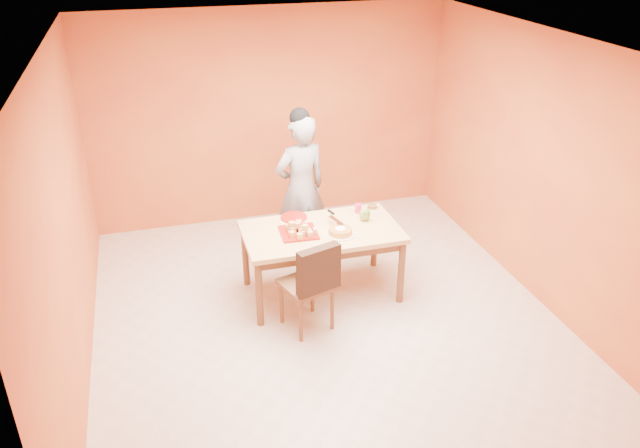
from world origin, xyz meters
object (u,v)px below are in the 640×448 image
object	(u,v)px
egg_ornament	(365,214)
red_dinner_plate	(294,217)
person	(301,188)
magenta_glass	(358,208)
dining_table	(321,238)
pastry_platter	(299,233)
dining_chair	(307,283)
checker_tin	(372,206)
sponge_cake	(340,231)

from	to	relation	value
egg_ornament	red_dinner_plate	bearing A→B (deg)	164.24
red_dinner_plate	egg_ornament	size ratio (longest dim) A/B	1.88
person	magenta_glass	distance (m)	0.76
dining_table	egg_ornament	world-z (taller)	egg_ornament
dining_table	pastry_platter	xyz separation A→B (m)	(-0.25, -0.02, 0.10)
person	egg_ornament	distance (m)	0.93
dining_chair	checker_tin	size ratio (longest dim) A/B	9.11
sponge_cake	egg_ornament	bearing A→B (deg)	33.92
pastry_platter	checker_tin	world-z (taller)	checker_tin
pastry_platter	egg_ornament	xyz separation A→B (m)	(0.74, 0.09, 0.06)
pastry_platter	checker_tin	distance (m)	1.00
egg_ornament	sponge_cake	bearing A→B (deg)	-140.94
red_dinner_plate	dining_table	bearing A→B (deg)	-58.57
person	egg_ornament	world-z (taller)	person
dining_chair	pastry_platter	world-z (taller)	dining_chair
egg_ornament	checker_tin	world-z (taller)	egg_ornament
red_dinner_plate	checker_tin	bearing A→B (deg)	0.65
person	dining_chair	bearing A→B (deg)	63.96
person	pastry_platter	bearing A→B (deg)	60.37
dining_chair	person	size ratio (longest dim) A/B	0.57
person	egg_ornament	xyz separation A→B (m)	(0.49, -0.79, -0.02)
dining_table	egg_ornament	xyz separation A→B (m)	(0.49, 0.07, 0.17)
sponge_cake	checker_tin	bearing A→B (deg)	43.81
dining_chair	pastry_platter	bearing A→B (deg)	66.63
pastry_platter	sponge_cake	size ratio (longest dim) A/B	1.51
red_dinner_plate	sponge_cake	size ratio (longest dim) A/B	1.17
dining_table	pastry_platter	world-z (taller)	pastry_platter
person	checker_tin	xyz separation A→B (m)	(0.68, -0.51, -0.08)
person	sponge_cake	world-z (taller)	person
dining_chair	red_dinner_plate	distance (m)	0.94
dining_chair	magenta_glass	world-z (taller)	dining_chair
pastry_platter	egg_ornament	size ratio (longest dim) A/B	2.42
dining_chair	person	distance (m)	1.49
magenta_glass	checker_tin	bearing A→B (deg)	20.34
checker_tin	magenta_glass	bearing A→B (deg)	-159.66
dining_chair	person	xyz separation A→B (m)	(0.31, 1.42, 0.35)
red_dinner_plate	egg_ornament	world-z (taller)	egg_ornament
dining_chair	sponge_cake	world-z (taller)	dining_chair
dining_table	magenta_glass	xyz separation A→B (m)	(0.49, 0.28, 0.14)
dining_table	person	world-z (taller)	person
egg_ornament	magenta_glass	size ratio (longest dim) A/B	1.51
sponge_cake	magenta_glass	world-z (taller)	magenta_glass
dining_table	pastry_platter	size ratio (longest dim) A/B	4.40
dining_table	magenta_glass	distance (m)	0.58
sponge_cake	pastry_platter	bearing A→B (deg)	160.81
dining_chair	sponge_cake	bearing A→B (deg)	23.93
egg_ornament	magenta_glass	bearing A→B (deg)	95.45
person	sponge_cake	distance (m)	1.03
sponge_cake	egg_ornament	xyz separation A→B (m)	(0.34, 0.23, 0.04)
person	pastry_platter	world-z (taller)	person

